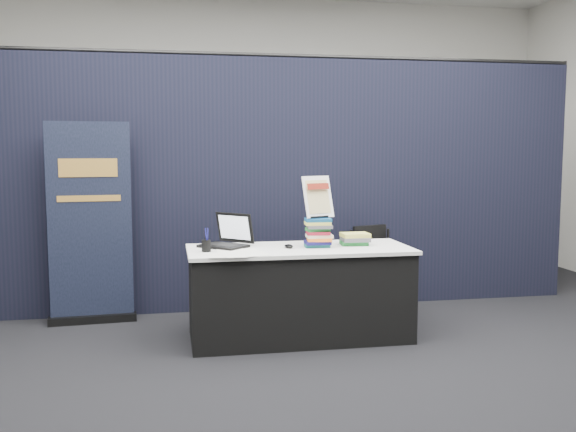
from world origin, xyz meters
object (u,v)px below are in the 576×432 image
at_px(laptop, 223,239).
at_px(stacking_chair, 374,268).
at_px(info_sign, 318,197).
at_px(pullup_banner, 91,235).
at_px(book_stack_short, 355,239).
at_px(display_table, 299,293).
at_px(book_stack_tall, 319,233).

relative_size(laptop, stacking_chair, 0.58).
height_order(info_sign, stacking_chair, info_sign).
bearing_deg(pullup_banner, book_stack_short, -22.92).
xyz_separation_m(laptop, book_stack_short, (1.08, -0.12, -0.01)).
height_order(laptop, pullup_banner, pullup_banner).
bearing_deg(stacking_chair, display_table, -166.05).
bearing_deg(info_sign, pullup_banner, 137.46).
bearing_deg(display_table, pullup_banner, 155.11).
bearing_deg(book_stack_short, display_table, -174.15).
bearing_deg(book_stack_short, stacking_chair, 54.66).
xyz_separation_m(book_stack_short, info_sign, (-0.32, -0.02, 0.35)).
relative_size(display_table, pullup_banner, 1.01).
relative_size(display_table, stacking_chair, 2.15).
relative_size(display_table, book_stack_short, 7.72).
bearing_deg(stacking_chair, pullup_banner, 155.18).
xyz_separation_m(book_stack_tall, info_sign, (0.00, 0.03, 0.29)).
height_order(laptop, info_sign, info_sign).
bearing_deg(laptop, display_table, 28.06).
distance_m(laptop, pullup_banner, 1.28).
distance_m(book_stack_tall, stacking_chair, 0.91).
height_order(book_stack_tall, pullup_banner, pullup_banner).
xyz_separation_m(laptop, pullup_banner, (-1.11, 0.63, -0.02)).
relative_size(book_stack_short, info_sign, 0.66).
relative_size(book_stack_short, pullup_banner, 0.13).
distance_m(info_sign, pullup_banner, 2.06).
bearing_deg(pullup_banner, laptop, -33.48).
xyz_separation_m(display_table, laptop, (-0.60, 0.17, 0.44)).
height_order(display_table, book_stack_tall, book_stack_tall).
xyz_separation_m(info_sign, stacking_chair, (0.64, 0.47, -0.69)).
xyz_separation_m(laptop, stacking_chair, (1.40, 0.33, -0.35)).
relative_size(book_stack_tall, info_sign, 0.67).
height_order(book_stack_short, stacking_chair, book_stack_short).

